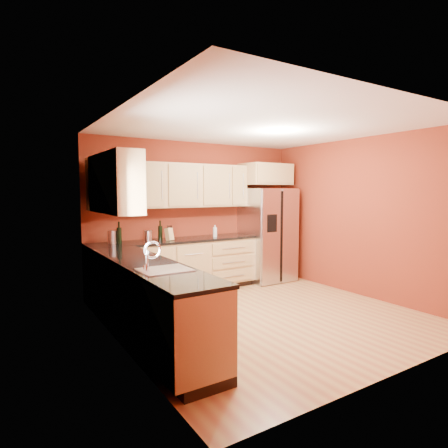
# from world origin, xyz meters

# --- Properties ---
(floor) EXTENTS (4.00, 4.00, 0.00)m
(floor) POSITION_xyz_m (0.00, 0.00, 0.00)
(floor) COLOR #A66740
(floor) RESTS_ON ground
(ceiling) EXTENTS (4.00, 4.00, 0.00)m
(ceiling) POSITION_xyz_m (0.00, 0.00, 2.60)
(ceiling) COLOR white
(ceiling) RESTS_ON wall_back
(wall_back) EXTENTS (4.00, 0.04, 2.60)m
(wall_back) POSITION_xyz_m (0.00, 2.00, 1.30)
(wall_back) COLOR maroon
(wall_back) RESTS_ON floor
(wall_front) EXTENTS (4.00, 0.04, 2.60)m
(wall_front) POSITION_xyz_m (0.00, -2.00, 1.30)
(wall_front) COLOR maroon
(wall_front) RESTS_ON floor
(wall_left) EXTENTS (0.04, 4.00, 2.60)m
(wall_left) POSITION_xyz_m (-2.00, 0.00, 1.30)
(wall_left) COLOR maroon
(wall_left) RESTS_ON floor
(wall_right) EXTENTS (0.04, 4.00, 2.60)m
(wall_right) POSITION_xyz_m (2.00, 0.00, 1.30)
(wall_right) COLOR maroon
(wall_right) RESTS_ON floor
(base_cabinets_back) EXTENTS (2.90, 0.60, 0.88)m
(base_cabinets_back) POSITION_xyz_m (-0.55, 1.70, 0.44)
(base_cabinets_back) COLOR tan
(base_cabinets_back) RESTS_ON floor
(base_cabinets_left) EXTENTS (0.60, 2.80, 0.88)m
(base_cabinets_left) POSITION_xyz_m (-1.70, 0.00, 0.44)
(base_cabinets_left) COLOR tan
(base_cabinets_left) RESTS_ON floor
(countertop_back) EXTENTS (2.90, 0.62, 0.04)m
(countertop_back) POSITION_xyz_m (-0.55, 1.69, 0.90)
(countertop_back) COLOR black
(countertop_back) RESTS_ON base_cabinets_back
(countertop_left) EXTENTS (0.62, 2.80, 0.04)m
(countertop_left) POSITION_xyz_m (-1.69, 0.00, 0.90)
(countertop_left) COLOR black
(countertop_left) RESTS_ON base_cabinets_left
(upper_cabinets_back) EXTENTS (2.30, 0.33, 0.75)m
(upper_cabinets_back) POSITION_xyz_m (-0.25, 1.83, 1.83)
(upper_cabinets_back) COLOR tan
(upper_cabinets_back) RESTS_ON wall_back
(upper_cabinets_left) EXTENTS (0.33, 1.35, 0.75)m
(upper_cabinets_left) POSITION_xyz_m (-1.83, 0.72, 1.83)
(upper_cabinets_left) COLOR tan
(upper_cabinets_left) RESTS_ON wall_left
(corner_upper_cabinet) EXTENTS (0.67, 0.67, 0.75)m
(corner_upper_cabinet) POSITION_xyz_m (-1.67, 1.67, 1.83)
(corner_upper_cabinet) COLOR tan
(corner_upper_cabinet) RESTS_ON wall_back
(over_fridge_cabinet) EXTENTS (0.92, 0.60, 0.40)m
(over_fridge_cabinet) POSITION_xyz_m (1.35, 1.70, 2.05)
(over_fridge_cabinet) COLOR tan
(over_fridge_cabinet) RESTS_ON wall_back
(refrigerator) EXTENTS (0.90, 0.75, 1.78)m
(refrigerator) POSITION_xyz_m (1.35, 1.62, 0.89)
(refrigerator) COLOR silver
(refrigerator) RESTS_ON floor
(window) EXTENTS (0.03, 0.90, 1.00)m
(window) POSITION_xyz_m (-1.98, -0.50, 1.55)
(window) COLOR white
(window) RESTS_ON wall_left
(sink_faucet) EXTENTS (0.50, 0.42, 0.30)m
(sink_faucet) POSITION_xyz_m (-1.69, -0.50, 1.07)
(sink_faucet) COLOR silver
(sink_faucet) RESTS_ON countertop_left
(canister_left) EXTENTS (0.13, 0.13, 0.20)m
(canister_left) POSITION_xyz_m (-1.60, 1.75, 1.02)
(canister_left) COLOR silver
(canister_left) RESTS_ON countertop_back
(canister_right) EXTENTS (0.15, 0.15, 0.18)m
(canister_right) POSITION_xyz_m (-1.07, 1.62, 1.01)
(canister_right) COLOR silver
(canister_right) RESTS_ON countertop_back
(wine_bottle_a) EXTENTS (0.09, 0.09, 0.32)m
(wine_bottle_a) POSITION_xyz_m (-0.81, 1.74, 1.08)
(wine_bottle_a) COLOR black
(wine_bottle_a) RESTS_ON countertop_back
(wine_bottle_b) EXTENTS (0.08, 0.08, 0.34)m
(wine_bottle_b) POSITION_xyz_m (-1.50, 1.71, 1.09)
(wine_bottle_b) COLOR black
(wine_bottle_b) RESTS_ON countertop_back
(knife_block) EXTENTS (0.13, 0.12, 0.21)m
(knife_block) POSITION_xyz_m (-0.70, 1.62, 1.02)
(knife_block) COLOR tan
(knife_block) RESTS_ON countertop_back
(soap_dispenser) EXTENTS (0.08, 0.08, 0.21)m
(soap_dispenser) POSITION_xyz_m (0.18, 1.64, 1.02)
(soap_dispenser) COLOR silver
(soap_dispenser) RESTS_ON countertop_back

